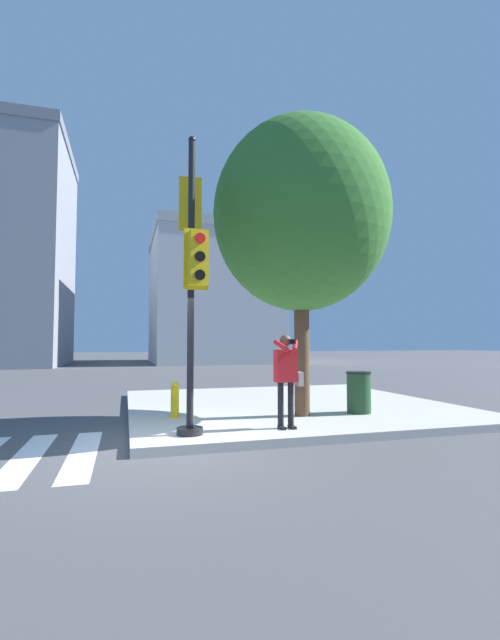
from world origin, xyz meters
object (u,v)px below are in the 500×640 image
at_px(traffic_signal_pole, 192,263).
at_px(fire_hydrant, 175,400).
at_px(trash_bin, 359,392).
at_px(street_tree, 301,216).
at_px(person_photographer, 287,372).

relative_size(traffic_signal_pole, fire_hydrant, 6.92).
relative_size(fire_hydrant, trash_bin, 0.82).
bearing_deg(traffic_signal_pole, street_tree, 25.60).
relative_size(street_tree, trash_bin, 7.10).
distance_m(street_tree, trash_bin, 4.15).
xyz_separation_m(traffic_signal_pole, person_photographer, (1.77, 0.04, -1.94)).
height_order(street_tree, fire_hydrant, street_tree).
xyz_separation_m(traffic_signal_pole, street_tree, (2.59, 1.24, 1.41)).
bearing_deg(traffic_signal_pole, trash_bin, 17.05).
distance_m(person_photographer, street_tree, 3.65).
relative_size(traffic_signal_pole, trash_bin, 5.69).
xyz_separation_m(person_photographer, fire_hydrant, (-1.86, 1.68, -0.66)).
xyz_separation_m(fire_hydrant, trash_bin, (4.04, -0.51, 0.09)).
height_order(traffic_signal_pole, trash_bin, traffic_signal_pole).
height_order(person_photographer, trash_bin, person_photographer).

